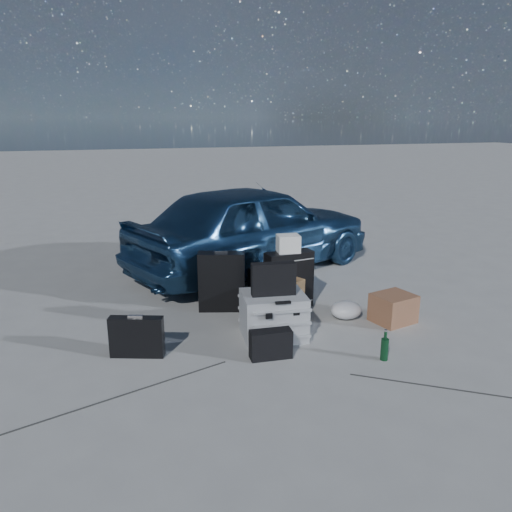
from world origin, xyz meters
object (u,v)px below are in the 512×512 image
(green_bottle, at_px, (385,346))
(cardboard_box, at_px, (393,308))
(suitcase_left, at_px, (222,282))
(car, at_px, (254,227))
(briefcase, at_px, (137,337))
(duffel_bag, at_px, (281,280))
(suitcase_right, at_px, (289,280))
(pelican_case, at_px, (273,315))

(green_bottle, bearing_deg, cardboard_box, 52.91)
(cardboard_box, bearing_deg, suitcase_left, 151.68)
(car, xyz_separation_m, suitcase_left, (-0.76, -1.27, -0.27))
(briefcase, height_order, green_bottle, briefcase)
(duffel_bag, height_order, green_bottle, duffel_bag)
(suitcase_right, bearing_deg, green_bottle, -84.44)
(pelican_case, xyz_separation_m, suitcase_right, (0.41, 0.65, 0.10))
(car, height_order, pelican_case, car)
(briefcase, relative_size, cardboard_box, 1.21)
(duffel_bag, bearing_deg, suitcase_left, 172.55)
(car, distance_m, green_bottle, 2.86)
(cardboard_box, bearing_deg, suitcase_right, 140.84)
(car, distance_m, pelican_case, 2.15)
(pelican_case, relative_size, duffel_bag, 0.78)
(car, distance_m, briefcase, 2.74)
(suitcase_left, xyz_separation_m, suitcase_right, (0.70, -0.14, -0.01))
(cardboard_box, xyz_separation_m, green_bottle, (-0.53, -0.70, -0.01))
(car, height_order, briefcase, car)
(pelican_case, distance_m, green_bottle, 1.05)
(duffel_bag, bearing_deg, car, 65.38)
(pelican_case, relative_size, suitcase_left, 0.91)
(suitcase_left, relative_size, cardboard_box, 1.65)
(pelican_case, bearing_deg, cardboard_box, 4.93)
(pelican_case, distance_m, duffel_bag, 1.12)
(briefcase, relative_size, suitcase_right, 0.74)
(suitcase_left, relative_size, green_bottle, 2.41)
(suitcase_left, bearing_deg, green_bottle, -39.44)
(duffel_bag, bearing_deg, green_bottle, -105.45)
(cardboard_box, distance_m, green_bottle, 0.87)
(suitcase_right, xyz_separation_m, duffel_bag, (0.05, 0.37, -0.13))
(green_bottle, bearing_deg, duffel_bag, 98.97)
(pelican_case, bearing_deg, suitcase_left, 117.45)
(briefcase, relative_size, duffel_bag, 0.63)
(briefcase, xyz_separation_m, green_bottle, (1.99, -0.71, -0.05))
(car, bearing_deg, suitcase_left, 125.87)
(pelican_case, height_order, suitcase_right, suitcase_right)
(suitcase_left, height_order, cardboard_box, suitcase_left)
(car, height_order, suitcase_right, car)
(pelican_case, xyz_separation_m, suitcase_left, (-0.30, 0.80, 0.11))
(pelican_case, height_order, duffel_bag, pelican_case)
(suitcase_right, relative_size, green_bottle, 2.37)
(suitcase_right, bearing_deg, cardboard_box, -46.84)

